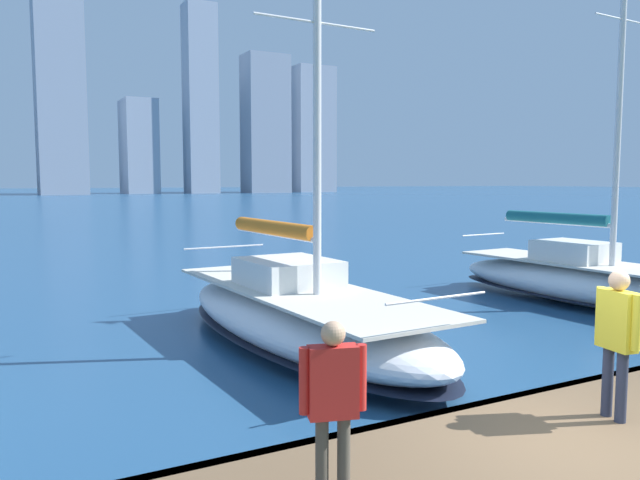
# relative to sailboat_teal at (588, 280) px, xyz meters

# --- Properties ---
(dock_pier) EXTENTS (28.00, 2.80, 0.60)m
(dock_pier) POSITION_rel_sailboat_teal_xyz_m (8.95, 6.90, -0.13)
(dock_pier) COLOR brown
(dock_pier) RESTS_ON ground
(city_skyline) EXTENTS (169.80, 20.60, 51.31)m
(city_skyline) POSITION_rel_sailboat_teal_xyz_m (8.40, -154.08, 18.51)
(city_skyline) COLOR #8C96A6
(city_skyline) RESTS_ON ground
(sailboat_teal) EXTENTS (3.01, 8.88, 11.69)m
(sailboat_teal) POSITION_rel_sailboat_teal_xyz_m (0.00, 0.00, 0.00)
(sailboat_teal) COLOR silver
(sailboat_teal) RESTS_ON ground
(sailboat_orange) EXTENTS (3.32, 9.21, 9.77)m
(sailboat_orange) POSITION_rel_sailboat_teal_xyz_m (8.88, 0.12, -0.01)
(sailboat_orange) COLOR white
(sailboat_orange) RESTS_ON ground
(person_red_shirt) EXTENTS (0.57, 0.30, 1.60)m
(person_red_shirt) POSITION_rel_sailboat_teal_xyz_m (11.91, 6.91, 0.89)
(person_red_shirt) COLOR #4C473D
(person_red_shirt) RESTS_ON dock_pier
(person_yellow_shirt) EXTENTS (0.27, 0.64, 1.76)m
(person_yellow_shirt) POSITION_rel_sailboat_teal_xyz_m (8.07, 6.80, 0.98)
(person_yellow_shirt) COLOR #2D3347
(person_yellow_shirt) RESTS_ON dock_pier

